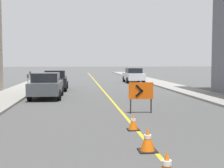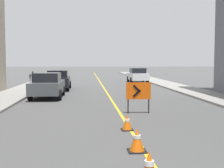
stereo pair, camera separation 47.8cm
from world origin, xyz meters
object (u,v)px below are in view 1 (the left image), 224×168
(parking_meter_near_curb, at_px, (30,77))
(arrow_barricade_primary, at_px, (141,92))
(parked_car_curb_far, at_px, (133,75))
(parked_car_curb_near, at_px, (46,85))
(parked_car_curb_mid, at_px, (55,80))
(parking_meter_far_curb, at_px, (28,79))
(traffic_cone_fourth, at_px, (167,168))
(traffic_cone_farthest, at_px, (133,122))
(traffic_cone_fifth, at_px, (148,140))

(parking_meter_near_curb, bearing_deg, arrow_barricade_primary, -59.16)
(arrow_barricade_primary, relative_size, parked_car_curb_far, 0.32)
(arrow_barricade_primary, relative_size, parked_car_curb_near, 0.32)
(parked_car_curb_mid, xyz_separation_m, parking_meter_near_curb, (-1.79, -1.29, 0.33))
(arrow_barricade_primary, distance_m, parking_meter_far_curb, 11.46)
(parked_car_curb_mid, bearing_deg, parked_car_curb_near, -93.10)
(parked_car_curb_near, relative_size, parked_car_curb_mid, 0.99)
(arrow_barricade_primary, bearing_deg, traffic_cone_fourth, -95.92)
(parked_car_curb_mid, height_order, parking_meter_far_curb, parked_car_curb_mid)
(parked_car_curb_mid, bearing_deg, traffic_cone_farthest, -78.21)
(traffic_cone_fifth, height_order, parked_car_curb_mid, parked_car_curb_mid)
(parked_car_curb_mid, distance_m, parking_meter_far_curb, 3.04)
(parked_car_curb_near, bearing_deg, parking_meter_near_curb, 111.34)
(parked_car_curb_far, distance_m, parking_meter_near_curb, 13.51)
(traffic_cone_fourth, xyz_separation_m, traffic_cone_farthest, (0.18, 4.60, -0.05))
(parked_car_curb_near, distance_m, parked_car_curb_far, 16.03)
(parked_car_curb_far, xyz_separation_m, parking_meter_far_curb, (-9.61, -10.65, 0.22))
(parked_car_curb_near, height_order, parked_car_curb_far, same)
(parked_car_curb_near, distance_m, parking_meter_near_curb, 4.73)
(parked_car_curb_near, relative_size, parked_car_curb_far, 1.00)
(traffic_cone_fourth, distance_m, parking_meter_far_curb, 18.23)
(arrow_barricade_primary, height_order, parking_meter_near_curb, parking_meter_near_curb)
(traffic_cone_farthest, relative_size, parking_meter_far_curb, 0.42)
(traffic_cone_fifth, bearing_deg, parked_car_curb_near, 107.21)
(parked_car_curb_near, bearing_deg, parked_car_curb_far, 61.07)
(parking_meter_far_curb, bearing_deg, traffic_cone_fifth, -70.64)
(parking_meter_far_curb, bearing_deg, parked_car_curb_near, -63.16)
(parking_meter_far_curb, bearing_deg, traffic_cone_farthest, -67.00)
(traffic_cone_fourth, bearing_deg, arrow_barricade_primary, 82.04)
(traffic_cone_fourth, height_order, parking_meter_near_curb, parking_meter_near_curb)
(traffic_cone_fourth, bearing_deg, parked_car_curb_far, 81.20)
(parked_car_curb_mid, bearing_deg, traffic_cone_fourth, -81.76)
(traffic_cone_fifth, height_order, arrow_barricade_primary, arrow_barricade_primary)
(parking_meter_near_curb, bearing_deg, traffic_cone_fourth, -74.18)
(traffic_cone_farthest, xyz_separation_m, parking_meter_far_curb, (-5.45, 12.84, 0.76))
(parking_meter_near_curb, bearing_deg, parking_meter_far_curb, -90.00)
(parked_car_curb_near, xyz_separation_m, parking_meter_near_curb, (-1.65, 4.42, 0.33))
(traffic_cone_fifth, distance_m, parked_car_curb_mid, 18.14)
(parked_car_curb_mid, height_order, parked_car_curb_far, same)
(parked_car_curb_near, bearing_deg, traffic_cone_fifth, -71.90)
(traffic_cone_fifth, xyz_separation_m, parked_car_curb_near, (-3.74, 12.07, 0.50))
(traffic_cone_fourth, xyz_separation_m, traffic_cone_fifth, (0.12, 2.12, -0.02))
(traffic_cone_farthest, distance_m, parked_car_curb_near, 10.33)
(parking_meter_far_curb, bearing_deg, parked_car_curb_far, 47.93)
(traffic_cone_fourth, height_order, arrow_barricade_primary, arrow_barricade_primary)
(traffic_cone_fourth, relative_size, parked_car_curb_near, 0.15)
(arrow_barricade_primary, distance_m, parked_car_curb_far, 20.43)
(traffic_cone_fifth, relative_size, parked_car_curb_far, 0.14)
(parked_car_curb_near, xyz_separation_m, parked_car_curb_far, (7.97, 13.90, 0.00))
(traffic_cone_fifth, bearing_deg, parking_meter_near_curb, 108.09)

